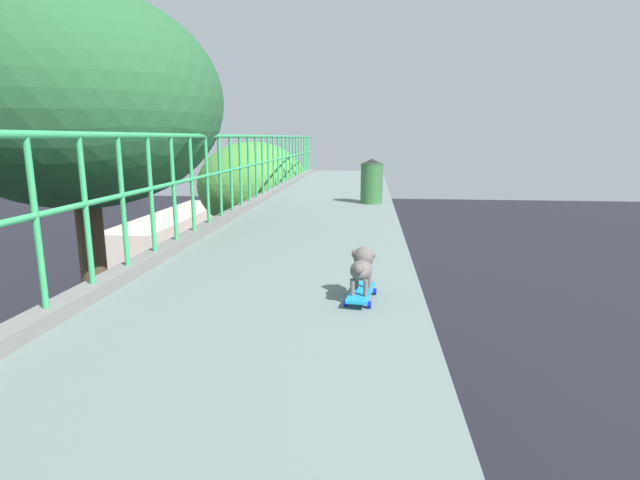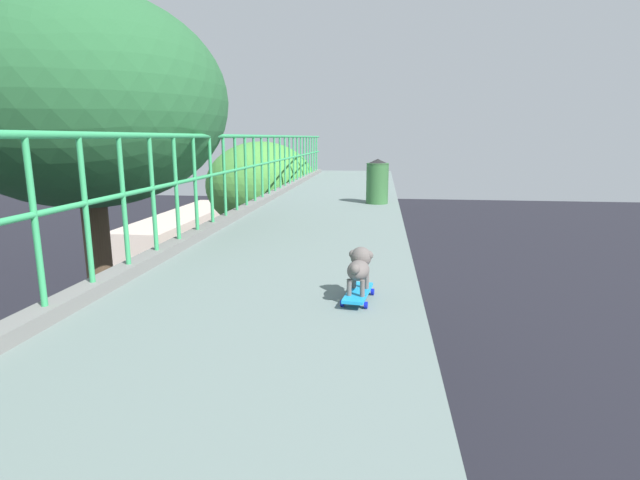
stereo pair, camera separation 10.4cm
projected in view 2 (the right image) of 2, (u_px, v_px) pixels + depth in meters
city_bus at (186, 242)px, 25.68m from camera, size 2.64×11.25×3.48m
roadside_tree_mid at (85, 108)px, 6.77m from camera, size 3.92×3.92×9.30m
roadside_tree_far at (261, 187)px, 17.02m from camera, size 3.80×3.80×7.21m
toy_skateboard at (358, 293)px, 3.81m from camera, size 0.25×0.53×0.08m
small_dog at (359, 265)px, 3.79m from camera, size 0.21×0.41×0.33m
litter_bin at (377, 181)px, 9.35m from camera, size 0.43×0.43×0.85m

